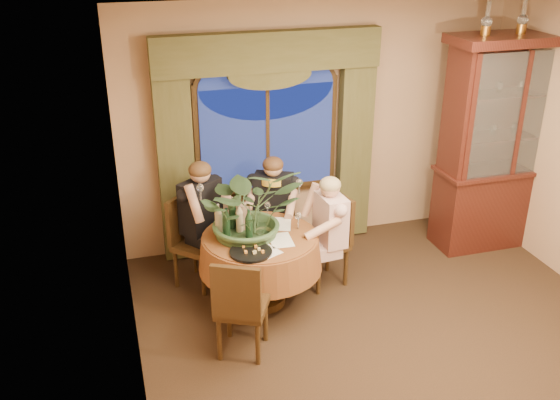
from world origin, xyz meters
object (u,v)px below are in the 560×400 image
object	(u,v)px
wine_bottle_1	(249,226)
wine_bottle_3	(233,216)
oil_lamp_center	(523,17)
chair_back	(198,243)
china_cabinet	(503,144)
person_scarf	(273,212)
stoneware_vase	(244,218)
oil_lamp_left	(487,19)
chair_front_left	(242,304)
chair_back_right	(273,224)
oil_lamp_right	(558,15)
centerpiece_plant	(249,173)
person_back	(201,222)
wine_bottle_4	(239,219)
wine_bottle_0	(218,220)
chair_right	(324,242)
dining_table	(261,269)
person_pink	(330,234)
wine_bottle_2	(227,224)

from	to	relation	value
wine_bottle_1	wine_bottle_3	xyz separation A→B (m)	(-0.10, 0.26, 0.00)
oil_lamp_center	chair_back	xyz separation A→B (m)	(-3.50, 0.02, -2.13)
china_cabinet	wine_bottle_3	bearing A→B (deg)	-174.10
person_scarf	stoneware_vase	bearing A→B (deg)	76.32
oil_lamp_left	chair_front_left	size ratio (longest dim) A/B	0.35
oil_lamp_left	chair_back_right	size ratio (longest dim) A/B	0.35
oil_lamp_right	centerpiece_plant	world-z (taller)	oil_lamp_right
oil_lamp_right	person_back	bearing A→B (deg)	178.39
chair_front_left	centerpiece_plant	xyz separation A→B (m)	(0.27, 0.77, 0.90)
person_back	wine_bottle_4	distance (m)	0.66
person_scarf	wine_bottle_0	xyz separation A→B (m)	(-0.70, -0.56, 0.27)
chair_back	wine_bottle_3	bearing A→B (deg)	85.31
person_back	wine_bottle_4	xyz separation A→B (m)	(0.29, -0.54, 0.24)
chair_right	chair_back	bearing A→B (deg)	61.06
oil_lamp_center	wine_bottle_1	world-z (taller)	oil_lamp_center
dining_table	chair_back	bearing A→B (deg)	135.72
chair_back	person_pink	bearing A→B (deg)	114.61
person_pink	person_scarf	size ratio (longest dim) A/B	0.97
wine_bottle_0	chair_right	bearing A→B (deg)	3.18
chair_back	wine_bottle_4	xyz separation A→B (m)	(0.35, -0.45, 0.44)
oil_lamp_center	stoneware_vase	distance (m)	3.55
china_cabinet	stoneware_vase	world-z (taller)	china_cabinet
oil_lamp_right	stoneware_vase	bearing A→B (deg)	-174.05
china_cabinet	person_pink	distance (m)	2.34
chair_back	wine_bottle_3	size ratio (longest dim) A/B	2.91
oil_lamp_center	person_pink	world-z (taller)	oil_lamp_center
dining_table	chair_back	world-z (taller)	chair_back
wine_bottle_1	chair_back	bearing A→B (deg)	123.73
chair_front_left	chair_right	bearing A→B (deg)	65.67
wine_bottle_0	wine_bottle_2	xyz separation A→B (m)	(0.06, -0.11, 0.00)
wine_bottle_0	china_cabinet	bearing A→B (deg)	6.56
person_scarf	wine_bottle_0	world-z (taller)	person_scarf
chair_front_left	centerpiece_plant	world-z (taller)	centerpiece_plant
chair_right	centerpiece_plant	size ratio (longest dim) A/B	0.88
oil_lamp_right	chair_back_right	distance (m)	3.73
chair_back_right	chair_front_left	bearing A→B (deg)	89.37
person_scarf	centerpiece_plant	bearing A→B (deg)	81.90
oil_lamp_center	wine_bottle_4	xyz separation A→B (m)	(-3.15, -0.43, -1.69)
stoneware_vase	wine_bottle_3	distance (m)	0.12
oil_lamp_left	person_back	xyz separation A→B (m)	(-3.01, 0.11, -1.94)
dining_table	chair_back	xyz separation A→B (m)	(-0.53, 0.52, 0.10)
oil_lamp_left	stoneware_vase	world-z (taller)	oil_lamp_left
dining_table	wine_bottle_4	size ratio (longest dim) A/B	3.67
oil_lamp_right	person_pink	world-z (taller)	oil_lamp_right
wine_bottle_3	wine_bottle_4	size ratio (longest dim) A/B	1.00
china_cabinet	chair_back	bearing A→B (deg)	179.66
oil_lamp_center	wine_bottle_4	distance (m)	3.60
wine_bottle_0	wine_bottle_1	size ratio (longest dim) A/B	1.00
dining_table	oil_lamp_left	distance (m)	3.42
chair_back	wine_bottle_4	size ratio (longest dim) A/B	2.91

